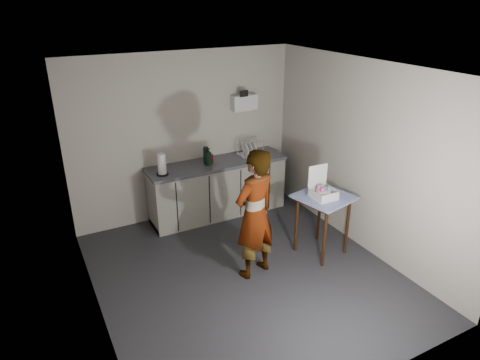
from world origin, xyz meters
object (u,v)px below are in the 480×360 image
kitchen_counter (218,190)px  dish_rack (250,152)px  side_table (324,203)px  soda_can (211,158)px  dark_bottle (206,155)px  bakery_box (323,191)px  standing_man (255,215)px  paper_towel (162,165)px  soap_bottle (209,156)px

kitchen_counter → dish_rack: 0.82m
side_table → soda_can: 1.97m
dark_bottle → dish_rack: dish_rack is taller
dark_bottle → bakery_box: bearing=-62.6°
side_table → dark_bottle: bearing=105.7°
dish_rack → kitchen_counter: bearing=-177.2°
standing_man → dark_bottle: standing_man is taller
standing_man → dark_bottle: size_ratio=6.38×
side_table → bakery_box: 0.21m
standing_man → dish_rack: 1.95m
standing_man → bakery_box: 1.02m
kitchen_counter → paper_towel: 1.12m
dish_rack → bakery_box: (0.13, -1.75, -0.02)m
soda_can → dish_rack: dish_rack is taller
dark_bottle → bakery_box: (0.91, -1.75, -0.09)m
soda_can → dish_rack: 0.68m
side_table → standing_man: bearing=166.9°
kitchen_counter → dark_bottle: size_ratio=8.44×
dark_bottle → paper_towel: (-0.75, -0.13, 0.02)m
dish_rack → bakery_box: bearing=-85.9°
kitchen_counter → standing_man: bearing=-99.5°
dark_bottle → bakery_box: bakery_box is taller
kitchen_counter → side_table: kitchen_counter is taller
kitchen_counter → dish_rack: (0.61, 0.03, 0.54)m
dark_bottle → side_table: bearing=-61.1°
bakery_box → soda_can: bearing=115.3°
paper_towel → dish_rack: (1.53, 0.12, -0.09)m
standing_man → kitchen_counter: bearing=-115.3°
dark_bottle → dish_rack: (0.78, -0.00, -0.07)m
standing_man → paper_towel: bearing=-84.2°
side_table → dish_rack: size_ratio=2.24×
soda_can → paper_towel: (-0.86, -0.16, 0.09)m
standing_man → paper_towel: 1.75m
standing_man → soda_can: (0.22, 1.77, 0.12)m
side_table → paper_towel: size_ratio=2.70×
dark_bottle → dish_rack: 0.79m
soda_can → dish_rack: (0.67, -0.03, 0.00)m
kitchen_counter → bakery_box: (0.73, -1.72, 0.53)m
dark_bottle → soap_bottle: bearing=-83.8°
kitchen_counter → bakery_box: bearing=-66.9°
paper_towel → soda_can: bearing=10.4°
dish_rack → bakery_box: 1.76m
soda_can → standing_man: bearing=-97.1°
side_table → paper_towel: bearing=123.5°
soap_bottle → standing_man: bearing=-94.2°
kitchen_counter → side_table: bearing=-65.3°
soda_can → dark_bottle: (-0.11, -0.03, 0.07)m
side_table → dish_rack: dish_rack is taller
bakery_box → paper_towel: bearing=136.6°
side_table → soda_can: bearing=102.5°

